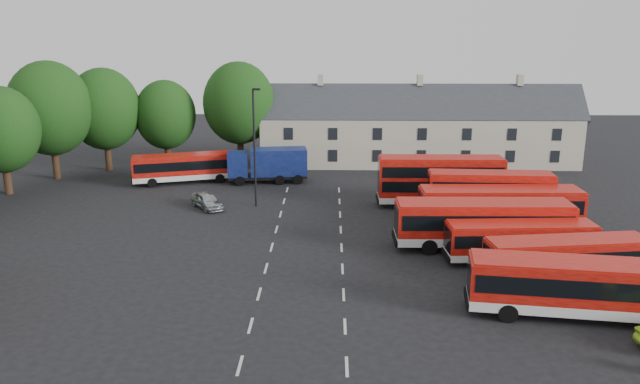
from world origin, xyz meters
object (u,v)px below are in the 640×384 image
Objects in this scene: silver_car at (207,201)px; lamppost at (255,145)px; box_truck at (269,164)px; bus_dd_south at (490,193)px; bus_row_a at (578,284)px.

silver_car is 6.40m from lamppost.
lamppost reaches higher than box_truck.
box_truck is 10.32m from silver_car.
silver_car is (-23.48, 3.07, -1.60)m from bus_dd_south.
box_truck is 0.79× the size of lamppost.
bus_dd_south is at bearing -40.25° from box_truck.
silver_car is at bearing -170.24° from lamppost.
bus_dd_south reaches higher than box_truck.
box_truck is 9.22m from lamppost.
bus_row_a is 17.32m from bus_dd_south.
box_truck reaches higher than bus_row_a.
bus_dd_south is 2.46× the size of silver_car.
bus_dd_south reaches higher than silver_car.
box_truck reaches higher than silver_car.
lamppost reaches higher than bus_dd_south.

